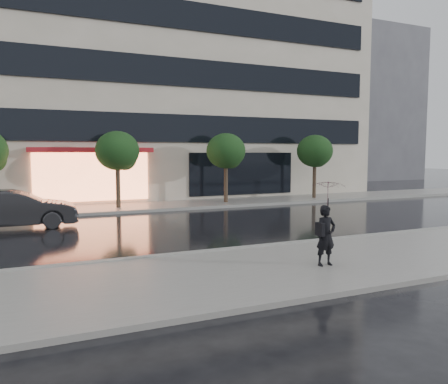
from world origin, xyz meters
TOP-DOWN VIEW (x-y plane):
  - ground at (0.00, 0.00)m, footprint 120.00×120.00m
  - sidewalk_near at (0.00, -3.25)m, footprint 60.00×4.50m
  - sidewalk_far at (0.00, 10.25)m, footprint 60.00×3.50m
  - curb_near at (0.00, -1.00)m, footprint 60.00×0.25m
  - curb_far at (0.00, 8.50)m, footprint 60.00×0.25m
  - office_building at (-0.00, 17.97)m, footprint 30.00×12.76m
  - bg_building_right at (26.00, 28.00)m, footprint 12.00×12.00m
  - tree_mid_west at (-2.94, 10.03)m, footprint 2.20×2.20m
  - tree_mid_east at (3.06, 10.03)m, footprint 2.20×2.20m
  - tree_far_east at (9.06, 10.03)m, footprint 2.20×2.20m
  - parked_car at (-7.60, 6.00)m, footprint 4.52×1.71m
  - pedestrian_with_umbrella at (-0.39, -3.67)m, footprint 0.85×0.86m

SIDE VIEW (x-z plane):
  - ground at x=0.00m, z-range 0.00..0.00m
  - sidewalk_near at x=0.00m, z-range 0.00..0.12m
  - sidewalk_far at x=0.00m, z-range 0.00..0.12m
  - curb_near at x=0.00m, z-range 0.00..0.14m
  - curb_far at x=0.00m, z-range 0.00..0.14m
  - parked_car at x=-7.60m, z-range 0.00..1.47m
  - pedestrian_with_umbrella at x=-0.39m, z-range 0.44..2.55m
  - tree_mid_west at x=-2.94m, z-range 0.93..4.92m
  - tree_mid_east at x=3.06m, z-range 0.93..4.92m
  - tree_far_east at x=9.06m, z-range 0.93..4.92m
  - bg_building_right at x=26.00m, z-range 0.00..16.00m
  - office_building at x=0.00m, z-range 0.00..18.00m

